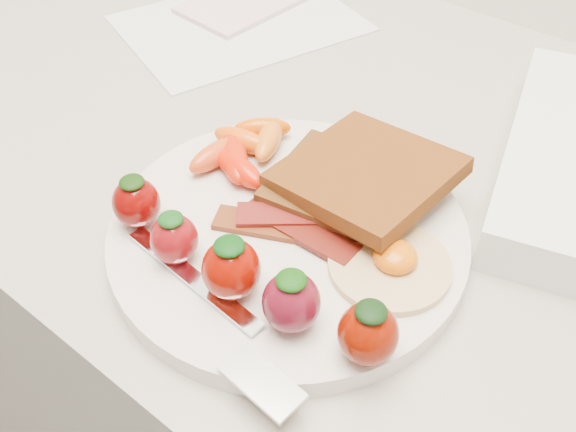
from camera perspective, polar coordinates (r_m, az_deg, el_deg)
The scene contains 11 objects.
counter at distance 0.93m, azimuth 3.97°, elevation -15.91°, with size 2.00×0.60×0.90m, color gray.
plate at distance 0.49m, azimuth 0.00°, elevation -1.60°, with size 0.27×0.27×0.02m, color silver.
toast_lower at distance 0.50m, azimuth 4.34°, elevation 2.76°, with size 0.09×0.09×0.01m, color #4A2413.
toast_upper at distance 0.50m, azimuth 6.97°, elevation 3.77°, with size 0.12×0.12×0.01m, color #50280E.
fried_egg at distance 0.45m, azimuth 9.15°, elevation -4.12°, with size 0.09×0.09×0.02m.
bacon_strips at distance 0.48m, azimuth 0.37°, elevation -0.67°, with size 0.11×0.09×0.01m.
baby_carrots at distance 0.53m, azimuth -4.02°, elevation 5.93°, with size 0.08×0.10×0.02m.
strawberries at distance 0.42m, azimuth -4.10°, elevation -4.79°, with size 0.23×0.05×0.05m.
fork at distance 0.42m, azimuth -5.92°, elevation -9.31°, with size 0.18×0.06×0.00m.
paper_sheet at distance 0.78m, azimuth -4.29°, elevation 16.71°, with size 0.19×0.26×0.00m, color silver.
notepad at distance 0.81m, azimuth -4.02°, elevation 18.36°, with size 0.10×0.14×0.01m, color beige.
Camera 1 is at (0.24, 1.30, 1.26)m, focal length 40.00 mm.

